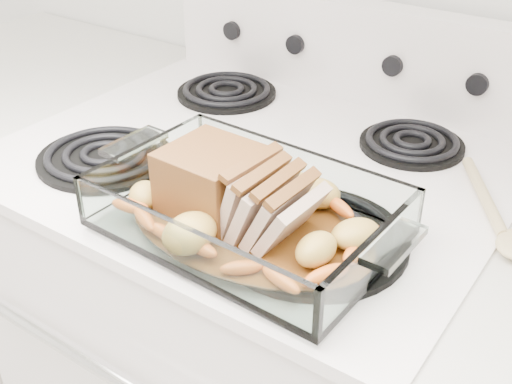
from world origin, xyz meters
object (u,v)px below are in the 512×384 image
Objects in this scene: electric_range at (260,355)px; pork_roast at (228,189)px; baking_dish at (247,218)px; counter_left at (41,247)px.

pork_roast is (0.08, -0.20, 0.51)m from electric_range.
electric_range is 0.53m from baking_dish.
baking_dish is at bearing -60.14° from electric_range.
electric_range is 1.20× the size of counter_left.
pork_roast reaches higher than baking_dish.
baking_dish is 1.75× the size of pork_roast.
baking_dish is (0.78, -0.20, 0.50)m from counter_left.
pork_roast is at bearing -14.84° from counter_left.
electric_range is at bearing 134.82° from pork_roast.
pork_roast is (-0.03, -0.00, 0.03)m from baking_dish.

